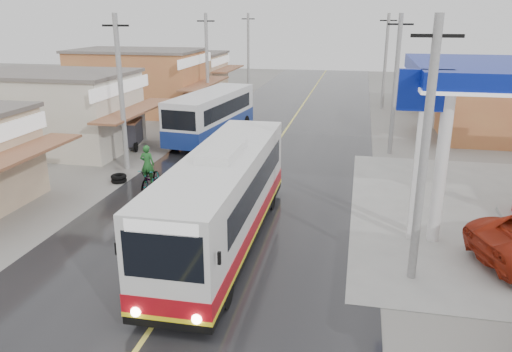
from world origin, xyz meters
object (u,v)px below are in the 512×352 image
object	(u,v)px
coach_bus	(224,198)
tyre_stack	(119,178)
second_bus	(211,115)
cyclist	(150,175)
tricycle_near	(128,132)

from	to	relation	value
coach_bus	tyre_stack	distance (m)	9.02
second_bus	cyclist	size ratio (longest dim) A/B	4.23
coach_bus	cyclist	size ratio (longest dim) A/B	5.17
second_bus	cyclist	bearing A→B (deg)	-82.71
cyclist	tricycle_near	size ratio (longest dim) A/B	0.95
coach_bus	tricycle_near	bearing A→B (deg)	127.96
coach_bus	second_bus	distance (m)	15.81
tricycle_near	cyclist	bearing A→B (deg)	-70.21
second_bus	tricycle_near	bearing A→B (deg)	-136.38
second_bus	tyre_stack	distance (m)	9.78
second_bus	tricycle_near	xyz separation A→B (m)	(-4.40, -3.25, -0.65)
tricycle_near	tyre_stack	xyz separation A→B (m)	(2.41, -6.22, -0.81)
cyclist	tyre_stack	bearing A→B (deg)	157.17
second_bus	tyre_stack	bearing A→B (deg)	-94.67
second_bus	tyre_stack	world-z (taller)	second_bus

